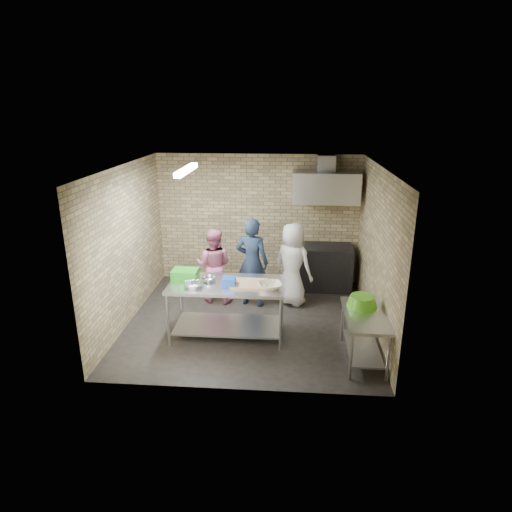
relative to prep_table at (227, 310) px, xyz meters
The scene contains 25 objects.
floor 0.77m from the prep_table, 59.67° to the left, with size 4.20×4.20×0.00m, color black.
ceiling 2.32m from the prep_table, 59.67° to the left, with size 4.20×4.20×0.00m, color black.
back_wall 2.70m from the prep_table, 83.03° to the left, with size 4.20×0.06×2.70m, color tan.
front_wall 1.75m from the prep_table, 78.13° to the right, with size 4.20×0.06×2.70m, color tan.
left_wall 2.07m from the prep_table, 163.56° to the left, with size 0.06×4.00×2.70m, color tan.
right_wall 2.62m from the prep_table, 12.37° to the left, with size 0.06×4.00×2.70m, color tan.
prep_table is the anchor object (origin of this frame).
side_counter 2.19m from the prep_table, 15.16° to the right, with size 0.60×1.20×0.75m, color silver.
stove 2.74m from the prep_table, 52.71° to the left, with size 1.20×0.70×0.90m, color black.
range_hood 3.22m from the prep_table, 53.33° to the left, with size 1.30×0.60×0.60m, color silver.
hood_duct 3.57m from the prep_table, 55.10° to the left, with size 0.35×0.30×0.30m, color #A5A8AD.
wall_shelf 3.44m from the prep_table, 50.99° to the left, with size 0.80×0.20×0.04m, color #3F2B19.
fluorescent_fixture 2.34m from the prep_table, 142.58° to the left, with size 0.10×1.25×0.08m, color white.
green_crate 0.90m from the prep_table, behind, with size 0.41×0.31×0.16m, color green.
blue_tub 0.54m from the prep_table, 63.43° to the right, with size 0.21×0.21×0.13m, color blue.
cutting_board 0.59m from the prep_table, ahead, with size 0.57×0.43×0.03m, color tan.
mixing_bowl_a 0.73m from the prep_table, 158.20° to the right, with size 0.29×0.29×0.07m, color silver.
mixing_bowl_b 0.58m from the prep_table, behind, with size 0.22×0.22×0.07m, color silver.
ceramic_bowl 0.88m from the prep_table, 12.09° to the right, with size 0.36×0.36×0.09m, color beige.
green_basin 2.15m from the prep_table, ahead, with size 0.46×0.46×0.17m, color #59C626, non-canonical shape.
bottle_red 3.35m from the prep_table, 54.75° to the left, with size 0.07×0.07×0.18m, color #B22619.
bottle_green 3.56m from the prep_table, 48.91° to the left, with size 0.06×0.06×0.15m, color green.
man_navy 1.33m from the prep_table, 76.49° to the left, with size 0.62×0.41×1.70m, color #151E35.
woman_pink 1.44m from the prep_table, 108.42° to the left, with size 0.71×0.55×1.45m, color #CC6C90.
woman_white 1.74m from the prep_table, 52.14° to the left, with size 0.78×0.50×1.59m, color white.
Camera 1 is at (0.67, -7.03, 3.62)m, focal length 31.15 mm.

